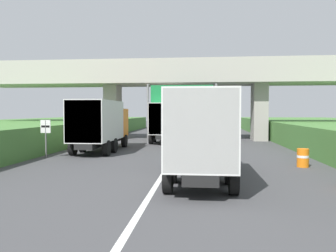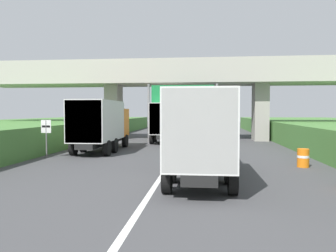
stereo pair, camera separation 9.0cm
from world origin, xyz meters
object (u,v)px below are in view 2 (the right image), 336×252
at_px(truck_yellow, 168,120).
at_px(truck_orange, 101,123).
at_px(overhead_highway_sign, 182,100).
at_px(car_green, 199,140).
at_px(speed_limit_sign, 46,133).
at_px(truck_black, 200,131).
at_px(construction_barrel_3, 303,158).
at_px(truck_blue, 204,118).

relative_size(truck_yellow, truck_orange, 1.00).
relative_size(overhead_highway_sign, car_green, 1.43).
distance_m(truck_yellow, truck_orange, 8.53).
bearing_deg(overhead_highway_sign, speed_limit_sign, -129.07).
xyz_separation_m(truck_black, car_green, (-0.16, 8.37, -1.08)).
bearing_deg(truck_black, construction_barrel_3, 35.89).
bearing_deg(truck_black, car_green, 91.12).
bearing_deg(car_green, truck_blue, 89.01).
distance_m(overhead_highway_sign, construction_barrel_3, 13.12).
distance_m(truck_black, truck_yellow, 16.82).
relative_size(overhead_highway_sign, truck_yellow, 0.81).
xyz_separation_m(car_green, construction_barrel_3, (5.13, -4.77, -0.40)).
bearing_deg(construction_barrel_3, car_green, 137.07).
height_order(truck_black, construction_barrel_3, truck_black).
relative_size(overhead_highway_sign, truck_black, 0.81).
relative_size(overhead_highway_sign, truck_orange, 0.81).
bearing_deg(speed_limit_sign, truck_orange, 57.66).
distance_m(truck_black, construction_barrel_3, 6.31).
relative_size(truck_black, construction_barrel_3, 8.11).
bearing_deg(construction_barrel_3, truck_yellow, 121.92).
height_order(overhead_highway_sign, speed_limit_sign, overhead_highway_sign).
bearing_deg(overhead_highway_sign, truck_black, -83.61).
height_order(overhead_highway_sign, truck_blue, overhead_highway_sign).
distance_m(speed_limit_sign, truck_orange, 4.16).
distance_m(speed_limit_sign, truck_blue, 23.43).
bearing_deg(truck_blue, truck_yellow, -107.38).
xyz_separation_m(truck_yellow, construction_barrel_3, (8.06, -12.94, -1.47)).
distance_m(truck_black, truck_orange, 11.16).
bearing_deg(truck_orange, overhead_highway_sign, 47.29).
relative_size(speed_limit_sign, construction_barrel_3, 2.48).
bearing_deg(truck_orange, speed_limit_sign, -122.34).
height_order(speed_limit_sign, car_green, speed_limit_sign).
distance_m(truck_blue, construction_barrel_3, 23.85).
distance_m(overhead_highway_sign, truck_blue, 12.69).
xyz_separation_m(truck_yellow, truck_orange, (-3.71, -7.68, 0.00)).
bearing_deg(car_green, truck_yellow, 109.74).
xyz_separation_m(overhead_highway_sign, construction_barrel_3, (6.59, -10.87, -3.22)).
relative_size(overhead_highway_sign, construction_barrel_3, 6.53).
relative_size(car_green, construction_barrel_3, 4.56).
bearing_deg(truck_orange, car_green, -4.16).
bearing_deg(speed_limit_sign, overhead_highway_sign, 50.93).
bearing_deg(truck_orange, truck_yellow, 64.21).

